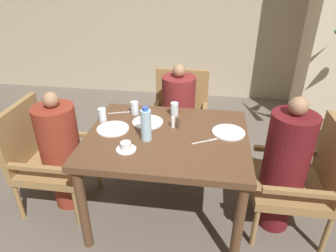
{
  "coord_description": "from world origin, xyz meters",
  "views": [
    {
      "loc": [
        0.28,
        -1.89,
        1.88
      ],
      "look_at": [
        0.0,
        0.05,
        0.81
      ],
      "focal_mm": 32.0,
      "sensor_mm": 36.0,
      "label": 1
    }
  ],
  "objects_px": {
    "glass_tall_mid": "(102,115)",
    "glass_tall_far": "(174,109)",
    "chair_left_side": "(45,155)",
    "teacup_with_saucer": "(126,147)",
    "chair_right_side": "(303,177)",
    "diner_in_right_chair": "(285,166)",
    "glass_tall_near": "(135,108)",
    "diner_in_far_chair": "(178,115)",
    "plate_main_left": "(148,122)",
    "diner_in_left_chair": "(61,151)",
    "plate_dessert_center": "(228,132)",
    "water_bottle": "(146,125)",
    "plate_main_right": "(113,129)",
    "chair_far_side": "(180,114)"
  },
  "relations": [
    {
      "from": "diner_in_far_chair",
      "to": "glass_tall_near",
      "type": "relative_size",
      "value": 9.7
    },
    {
      "from": "diner_in_far_chair",
      "to": "teacup_with_saucer",
      "type": "bearing_deg",
      "value": -103.89
    },
    {
      "from": "chair_far_side",
      "to": "glass_tall_near",
      "type": "height_order",
      "value": "chair_far_side"
    },
    {
      "from": "water_bottle",
      "to": "plate_dessert_center",
      "type": "bearing_deg",
      "value": 16.89
    },
    {
      "from": "diner_in_left_chair",
      "to": "water_bottle",
      "type": "xyz_separation_m",
      "value": [
        0.74,
        -0.08,
        0.34
      ]
    },
    {
      "from": "chair_far_side",
      "to": "plate_main_right",
      "type": "height_order",
      "value": "chair_far_side"
    },
    {
      "from": "chair_left_side",
      "to": "plate_dessert_center",
      "type": "bearing_deg",
      "value": 3.78
    },
    {
      "from": "diner_in_right_chair",
      "to": "glass_tall_far",
      "type": "xyz_separation_m",
      "value": [
        -0.86,
        0.34,
        0.24
      ]
    },
    {
      "from": "glass_tall_mid",
      "to": "glass_tall_far",
      "type": "bearing_deg",
      "value": 19.17
    },
    {
      "from": "diner_in_right_chair",
      "to": "glass_tall_mid",
      "type": "xyz_separation_m",
      "value": [
        -1.42,
        0.14,
        0.24
      ]
    },
    {
      "from": "diner_in_right_chair",
      "to": "glass_tall_near",
      "type": "bearing_deg",
      "value": 165.38
    },
    {
      "from": "glass_tall_far",
      "to": "glass_tall_near",
      "type": "bearing_deg",
      "value": -175.44
    },
    {
      "from": "glass_tall_mid",
      "to": "glass_tall_far",
      "type": "distance_m",
      "value": 0.59
    },
    {
      "from": "diner_in_right_chair",
      "to": "glass_tall_near",
      "type": "height_order",
      "value": "diner_in_right_chair"
    },
    {
      "from": "chair_left_side",
      "to": "chair_right_side",
      "type": "bearing_deg",
      "value": 0.0
    },
    {
      "from": "plate_main_left",
      "to": "glass_tall_far",
      "type": "height_order",
      "value": "glass_tall_far"
    },
    {
      "from": "chair_right_side",
      "to": "glass_tall_mid",
      "type": "height_order",
      "value": "chair_right_side"
    },
    {
      "from": "chair_left_side",
      "to": "plate_main_right",
      "type": "xyz_separation_m",
      "value": [
        0.6,
        0.02,
        0.28
      ]
    },
    {
      "from": "chair_left_side",
      "to": "teacup_with_saucer",
      "type": "height_order",
      "value": "chair_left_side"
    },
    {
      "from": "diner_in_right_chair",
      "to": "chair_right_side",
      "type": "bearing_deg",
      "value": 0.0
    },
    {
      "from": "diner_in_far_chair",
      "to": "plate_main_left",
      "type": "bearing_deg",
      "value": -106.9
    },
    {
      "from": "plate_dessert_center",
      "to": "water_bottle",
      "type": "height_order",
      "value": "water_bottle"
    },
    {
      "from": "diner_in_far_chair",
      "to": "diner_in_right_chair",
      "type": "bearing_deg",
      "value": -41.15
    },
    {
      "from": "teacup_with_saucer",
      "to": "glass_tall_near",
      "type": "distance_m",
      "value": 0.55
    },
    {
      "from": "plate_main_left",
      "to": "glass_tall_mid",
      "type": "bearing_deg",
      "value": -176.16
    },
    {
      "from": "chair_left_side",
      "to": "glass_tall_near",
      "type": "xyz_separation_m",
      "value": [
        0.7,
        0.31,
        0.33
      ]
    },
    {
      "from": "glass_tall_near",
      "to": "plate_main_left",
      "type": "bearing_deg",
      "value": -45.54
    },
    {
      "from": "diner_in_left_chair",
      "to": "chair_far_side",
      "type": "xyz_separation_m",
      "value": [
        0.87,
        0.91,
        -0.06
      ]
    },
    {
      "from": "diner_in_far_chair",
      "to": "chair_right_side",
      "type": "height_order",
      "value": "diner_in_far_chair"
    },
    {
      "from": "diner_in_left_chair",
      "to": "teacup_with_saucer",
      "type": "bearing_deg",
      "value": -20.69
    },
    {
      "from": "plate_main_left",
      "to": "glass_tall_mid",
      "type": "distance_m",
      "value": 0.37
    },
    {
      "from": "teacup_with_saucer",
      "to": "plate_main_left",
      "type": "bearing_deg",
      "value": 80.67
    },
    {
      "from": "chair_far_side",
      "to": "plate_main_left",
      "type": "relative_size",
      "value": 3.73
    },
    {
      "from": "chair_right_side",
      "to": "diner_in_left_chair",
      "type": "bearing_deg",
      "value": 180.0
    },
    {
      "from": "plate_main_left",
      "to": "plate_main_right",
      "type": "height_order",
      "value": "same"
    },
    {
      "from": "diner_in_left_chair",
      "to": "diner_in_right_chair",
      "type": "xyz_separation_m",
      "value": [
        1.75,
        -0.0,
        0.03
      ]
    },
    {
      "from": "water_bottle",
      "to": "diner_in_far_chair",
      "type": "bearing_deg",
      "value": 80.73
    },
    {
      "from": "chair_right_side",
      "to": "glass_tall_far",
      "type": "relative_size",
      "value": 8.34
    },
    {
      "from": "plate_dessert_center",
      "to": "glass_tall_near",
      "type": "height_order",
      "value": "glass_tall_near"
    },
    {
      "from": "teacup_with_saucer",
      "to": "glass_tall_near",
      "type": "relative_size",
      "value": 1.26
    },
    {
      "from": "plate_main_left",
      "to": "glass_tall_mid",
      "type": "height_order",
      "value": "glass_tall_mid"
    },
    {
      "from": "diner_in_right_chair",
      "to": "teacup_with_saucer",
      "type": "bearing_deg",
      "value": -168.08
    },
    {
      "from": "plate_main_left",
      "to": "water_bottle",
      "type": "relative_size",
      "value": 0.95
    },
    {
      "from": "teacup_with_saucer",
      "to": "glass_tall_near",
      "type": "xyz_separation_m",
      "value": [
        -0.07,
        0.55,
        0.03
      ]
    },
    {
      "from": "diner_in_far_chair",
      "to": "chair_left_side",
      "type": "bearing_deg",
      "value": -143.27
    },
    {
      "from": "diner_in_left_chair",
      "to": "diner_in_right_chair",
      "type": "height_order",
      "value": "diner_in_right_chair"
    },
    {
      "from": "diner_in_far_chair",
      "to": "glass_tall_far",
      "type": "distance_m",
      "value": 0.5
    },
    {
      "from": "diner_in_left_chair",
      "to": "plate_main_right",
      "type": "relative_size",
      "value": 4.28
    },
    {
      "from": "glass_tall_near",
      "to": "glass_tall_mid",
      "type": "relative_size",
      "value": 1.0
    },
    {
      "from": "chair_right_side",
      "to": "glass_tall_mid",
      "type": "distance_m",
      "value": 1.61
    }
  ]
}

